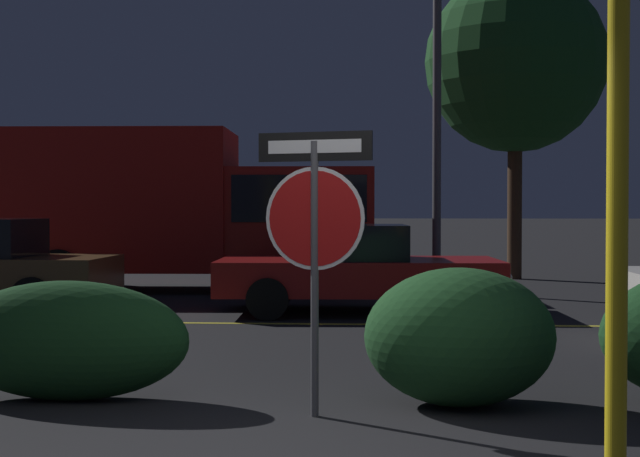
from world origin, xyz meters
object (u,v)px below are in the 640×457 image
(hedge_bush_1, at_px, (67,340))
(yellow_pole_right, at_px, (618,184))
(tree_0, at_px, (515,63))
(stop_sign, at_px, (315,217))
(passing_car_2, at_px, (357,268))
(street_lamp, at_px, (437,48))
(hedge_bush_2, at_px, (459,337))
(delivery_truck, at_px, (186,207))

(hedge_bush_1, bearing_deg, yellow_pole_right, -32.62)
(hedge_bush_1, distance_m, tree_0, 14.73)
(stop_sign, relative_size, passing_car_2, 0.49)
(street_lamp, bearing_deg, tree_0, 59.03)
(tree_0, bearing_deg, hedge_bush_1, -113.67)
(hedge_bush_1, relative_size, hedge_bush_2, 1.34)
(stop_sign, xyz_separation_m, hedge_bush_1, (-2.07, 0.45, -1.02))
(passing_car_2, bearing_deg, delivery_truck, -138.48)
(street_lamp, bearing_deg, yellow_pole_right, -89.61)
(delivery_truck, bearing_deg, yellow_pole_right, 19.89)
(tree_0, bearing_deg, stop_sign, -105.05)
(hedge_bush_2, xyz_separation_m, street_lamp, (0.50, 9.66, 4.01))
(stop_sign, height_order, passing_car_2, stop_sign)
(hedge_bush_1, distance_m, hedge_bush_2, 3.19)
(passing_car_2, bearing_deg, yellow_pole_right, 7.67)
(hedge_bush_2, relative_size, passing_car_2, 0.35)
(hedge_bush_2, height_order, passing_car_2, passing_car_2)
(stop_sign, height_order, yellow_pole_right, yellow_pole_right)
(stop_sign, distance_m, street_lamp, 10.66)
(yellow_pole_right, xyz_separation_m, hedge_bush_1, (-3.78, 2.42, -1.21))
(yellow_pole_right, distance_m, hedge_bush_2, 2.73)
(stop_sign, bearing_deg, yellow_pole_right, -35.04)
(stop_sign, xyz_separation_m, yellow_pole_right, (1.71, -1.97, 0.19))
(hedge_bush_1, relative_size, delivery_truck, 0.28)
(hedge_bush_1, xyz_separation_m, tree_0, (5.66, 12.90, 4.31))
(yellow_pole_right, height_order, hedge_bush_2, yellow_pole_right)
(street_lamp, height_order, tree_0, tree_0)
(passing_car_2, bearing_deg, tree_0, 150.66)
(stop_sign, height_order, hedge_bush_1, stop_sign)
(hedge_bush_2, relative_size, delivery_truck, 0.21)
(yellow_pole_right, bearing_deg, hedge_bush_1, 147.38)
(hedge_bush_1, xyz_separation_m, street_lamp, (3.70, 9.64, 4.07))
(yellow_pole_right, relative_size, hedge_bush_1, 1.68)
(hedge_bush_2, xyz_separation_m, delivery_truck, (-4.28, 9.76, 1.06))
(yellow_pole_right, bearing_deg, tree_0, 83.02)
(yellow_pole_right, bearing_deg, stop_sign, 130.95)
(delivery_truck, height_order, tree_0, tree_0)
(hedge_bush_2, bearing_deg, delivery_truck, 113.68)
(hedge_bush_2, bearing_deg, tree_0, 79.22)
(passing_car_2, relative_size, street_lamp, 0.69)
(delivery_truck, xyz_separation_m, tree_0, (6.74, 3.16, 3.19))
(passing_car_2, height_order, tree_0, tree_0)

